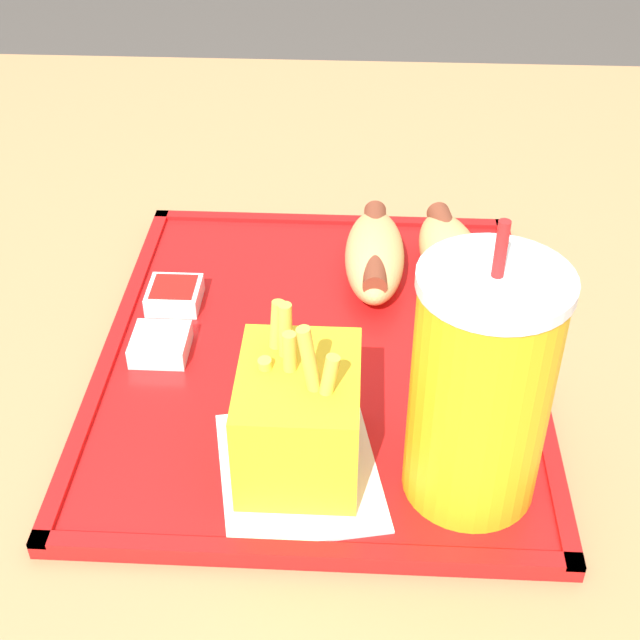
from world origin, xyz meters
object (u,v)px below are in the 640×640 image
soda_cup (481,388)px  sauce_cup_mayo (160,344)px  hot_dog_near (375,254)px  sauce_cup_ketchup (174,294)px  fries_carton (293,416)px  hot_dog_far (452,256)px

soda_cup → sauce_cup_mayo: size_ratio=4.62×
hot_dog_near → sauce_cup_ketchup: hot_dog_near is taller
hot_dog_near → sauce_cup_mayo: hot_dog_near is taller
soda_cup → sauce_cup_ketchup: bearing=-129.6°
sauce_cup_ketchup → sauce_cup_mayo: bearing=0.9°
fries_carton → hot_dog_far: bearing=151.9°
sauce_cup_mayo → sauce_cup_ketchup: (-0.07, -0.00, 0.00)m
hot_dog_far → hot_dog_near: 0.07m
hot_dog_near → soda_cup: bearing=14.7°
sauce_cup_mayo → soda_cup: bearing=61.5°
soda_cup → sauce_cup_ketchup: 0.31m
hot_dog_near → fries_carton: size_ratio=1.08×
hot_dog_far → hot_dog_near: (-0.00, -0.07, -0.00)m
soda_cup → sauce_cup_mayo: (-0.13, -0.23, -0.07)m
soda_cup → fries_carton: bearing=-97.1°
hot_dog_near → sauce_cup_ketchup: bearing=-73.6°
fries_carton → hot_dog_near: bearing=166.6°
hot_dog_near → sauce_cup_ketchup: (0.05, -0.17, -0.01)m
soda_cup → hot_dog_near: soda_cup is taller
sauce_cup_mayo → hot_dog_near: bearing=124.7°
fries_carton → sauce_cup_ketchup: bearing=-147.1°
fries_carton → soda_cup: bearing=82.9°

